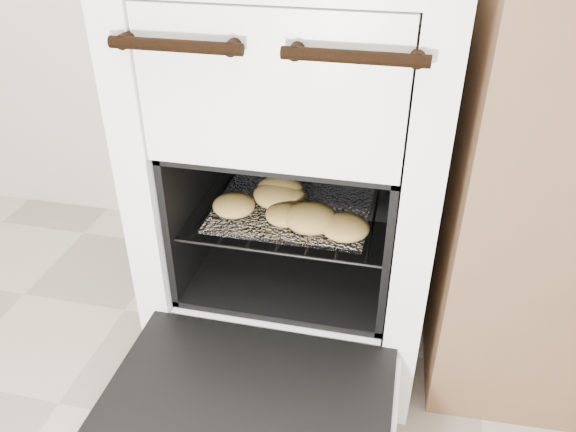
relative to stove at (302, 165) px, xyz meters
name	(u,v)px	position (x,y,z in m)	size (l,w,h in m)	color
stove	(302,165)	(0.00, 0.00, 0.00)	(0.64, 0.71, 0.98)	white
oven_door	(244,413)	(0.00, -0.54, -0.27)	(0.58, 0.45, 0.04)	black
oven_rack	(296,203)	(0.00, -0.07, -0.07)	(0.47, 0.45, 0.01)	black
foil_sheet	(294,205)	(0.00, -0.09, -0.06)	(0.36, 0.32, 0.01)	white
baked_rolls	(289,205)	(0.00, -0.14, -0.03)	(0.40, 0.26, 0.05)	tan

